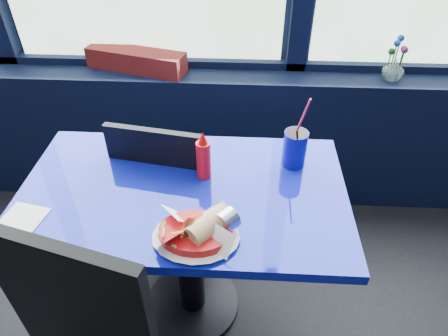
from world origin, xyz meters
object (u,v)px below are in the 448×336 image
near_table (186,224)px  ketchup_bottle (203,157)px  chair_near_back (162,186)px  planter_box (136,60)px  food_basket (197,232)px  flower_vase (394,67)px  soda_cup (295,148)px

near_table → ketchup_bottle: bearing=49.4°
near_table → chair_near_back: bearing=119.1°
near_table → chair_near_back: 0.31m
planter_box → food_basket: (0.44, -1.12, -0.07)m
ketchup_bottle → chair_near_back: bearing=140.0°
flower_vase → food_basket: 1.39m
soda_cup → ketchup_bottle: bearing=-164.8°
near_table → flower_vase: bearing=41.2°
planter_box → soda_cup: size_ratio=1.71×
near_table → soda_cup: size_ratio=3.86×
chair_near_back → planter_box: (-0.21, 0.62, 0.33)m
planter_box → ketchup_bottle: 0.91m
near_table → chair_near_back: (-0.15, 0.27, -0.05)m
near_table → soda_cup: (0.41, 0.18, 0.26)m
planter_box → ketchup_bottle: bearing=-45.8°
near_table → food_basket: 0.33m
ketchup_bottle → soda_cup: bearing=15.2°
food_basket → ketchup_bottle: ketchup_bottle is taller
chair_near_back → planter_box: size_ratio=1.70×
near_table → chair_near_back: chair_near_back is taller
chair_near_back → food_basket: 0.61m
ketchup_bottle → planter_box: bearing=118.4°
near_table → flower_vase: size_ratio=5.32×
near_table → food_basket: (0.08, -0.23, 0.21)m
near_table → planter_box: size_ratio=2.25×
food_basket → soda_cup: soda_cup is taller
flower_vase → soda_cup: (-0.54, -0.66, -0.04)m
food_basket → ketchup_bottle: size_ratio=1.54×
flower_vase → soda_cup: bearing=-129.4°
food_basket → soda_cup: bearing=27.2°
soda_cup → flower_vase: bearing=50.6°
soda_cup → near_table: bearing=-157.0°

